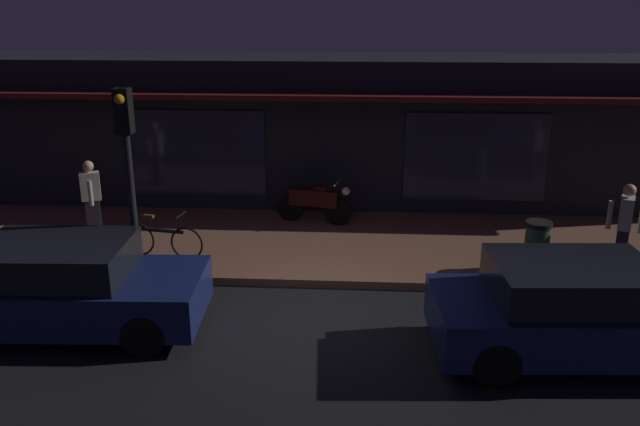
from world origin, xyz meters
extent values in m
plane|color=black|center=(0.00, 0.00, 0.00)|extent=(60.00, 60.00, 0.00)
cube|color=brown|center=(0.00, 3.00, 0.07)|extent=(18.00, 4.00, 0.15)
cube|color=black|center=(0.00, 6.40, 1.80)|extent=(18.00, 2.80, 3.60)
cube|color=#262838|center=(-3.20, 4.98, 1.50)|extent=(3.20, 0.04, 2.00)
cube|color=#262838|center=(3.20, 4.98, 1.50)|extent=(3.20, 0.04, 2.00)
cube|color=#591919|center=(0.00, 4.75, 2.85)|extent=(16.20, 0.50, 0.12)
cylinder|color=black|center=(-0.94, 4.29, 0.45)|extent=(0.61, 0.25, 0.60)
cylinder|color=black|center=(0.13, 4.06, 0.45)|extent=(0.61, 0.25, 0.60)
cube|color=black|center=(-0.40, 4.17, 0.73)|extent=(1.13, 0.51, 0.36)
ellipsoid|color=black|center=(-0.26, 4.14, 0.93)|extent=(0.48, 0.33, 0.20)
sphere|color=#F9EDB7|center=(0.30, 4.02, 0.93)|extent=(0.18, 0.18, 0.18)
cylinder|color=gray|center=(0.10, 4.06, 1.10)|extent=(0.15, 0.54, 0.03)
torus|color=black|center=(-3.65, 1.97, 0.48)|extent=(0.66, 0.15, 0.66)
torus|color=black|center=(-2.66, 1.81, 0.48)|extent=(0.66, 0.15, 0.66)
cube|color=black|center=(-3.16, 1.89, 0.70)|extent=(0.89, 0.19, 0.06)
cube|color=brown|center=(-3.40, 1.93, 0.97)|extent=(0.21, 0.11, 0.06)
cylinder|color=black|center=(-2.74, 1.82, 1.05)|extent=(0.09, 0.42, 0.02)
cube|color=#28232D|center=(-4.86, 2.81, 0.57)|extent=(0.33, 0.29, 0.85)
cube|color=#B2AD9E|center=(-4.86, 2.81, 1.29)|extent=(0.43, 0.34, 0.58)
sphere|color=tan|center=(-4.86, 2.81, 1.71)|extent=(0.22, 0.22, 0.22)
cylinder|color=#B2AD9E|center=(-4.96, 3.05, 1.22)|extent=(0.12, 0.12, 0.52)
cylinder|color=#B2AD9E|center=(-4.77, 2.56, 1.22)|extent=(0.12, 0.12, 0.52)
cube|color=#28232D|center=(5.32, 1.72, 0.57)|extent=(0.29, 0.33, 0.85)
cube|color=#B2AD9E|center=(5.32, 1.72, 1.29)|extent=(0.35, 0.44, 0.58)
sphere|color=tan|center=(5.32, 1.72, 1.71)|extent=(0.22, 0.22, 0.22)
cylinder|color=#B2AD9E|center=(5.08, 1.81, 1.22)|extent=(0.12, 0.12, 0.52)
cylinder|color=#2D4C33|center=(3.84, 1.75, 0.57)|extent=(0.44, 0.44, 0.85)
cylinder|color=black|center=(3.84, 1.75, 1.04)|extent=(0.48, 0.48, 0.08)
cylinder|color=black|center=(-3.06, 0.26, 1.80)|extent=(0.12, 0.12, 3.60)
cube|color=black|center=(-3.06, 0.26, 3.25)|extent=(0.24, 0.24, 0.70)
sphere|color=orange|center=(-3.06, 0.13, 3.45)|extent=(0.16, 0.16, 0.16)
cylinder|color=black|center=(-2.51, 0.13, 0.32)|extent=(0.65, 0.25, 0.64)
cylinder|color=black|center=(-2.44, -1.43, 0.32)|extent=(0.65, 0.25, 0.64)
cylinder|color=black|center=(-5.21, 0.01, 0.32)|extent=(0.65, 0.25, 0.64)
cube|color=#141E4C|center=(-3.83, -0.71, 0.55)|extent=(4.18, 1.95, 0.68)
cube|color=black|center=(-3.98, -0.72, 1.10)|extent=(2.27, 1.70, 0.64)
cylinder|color=black|center=(2.34, -0.33, 0.32)|extent=(0.65, 0.26, 0.64)
cylinder|color=black|center=(2.44, -1.88, 0.32)|extent=(0.65, 0.26, 0.64)
cube|color=#141E4C|center=(3.74, -1.02, 0.55)|extent=(4.20, 2.00, 0.68)
cube|color=black|center=(3.59, -1.03, 1.10)|extent=(2.29, 1.73, 0.64)
camera|label=1|loc=(0.61, -9.49, 4.87)|focal=36.32mm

